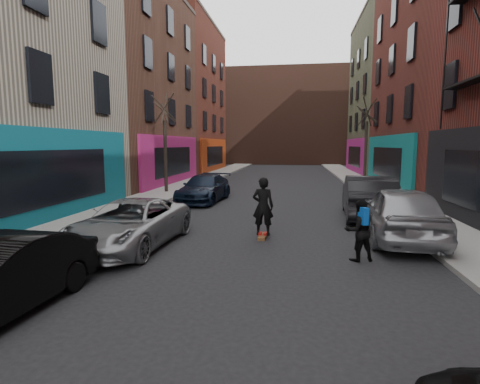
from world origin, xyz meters
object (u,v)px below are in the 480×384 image
(parked_left_end, at_px, (204,188))
(skateboarder, at_px, (263,206))
(parked_right_end, at_px, (368,197))
(parked_left_far, at_px, (130,224))
(skateboard, at_px, (263,236))
(tree_left_far, at_px, (165,136))
(parked_right_far, at_px, (401,213))
(tree_right_far, at_px, (366,135))
(pedestrian, at_px, (359,230))

(parked_left_end, bearing_deg, skateboarder, -58.76)
(parked_right_end, xyz_separation_m, skateboarder, (-3.83, -3.88, 0.16))
(parked_left_far, bearing_deg, skateboard, 25.85)
(tree_left_far, xyz_separation_m, skateboard, (6.64, -9.82, -3.33))
(tree_left_far, relative_size, parked_left_end, 1.39)
(parked_left_end, relative_size, parked_right_far, 0.95)
(tree_left_far, relative_size, parked_left_far, 1.35)
(parked_left_end, distance_m, parked_right_far, 10.27)
(parked_right_end, distance_m, skateboard, 5.51)
(parked_right_end, bearing_deg, tree_right_far, -94.79)
(tree_left_far, bearing_deg, parked_left_far, -75.24)
(tree_left_far, distance_m, skateboarder, 12.09)
(parked_right_end, distance_m, pedestrian, 5.95)
(parked_left_far, bearing_deg, parked_right_far, 16.79)
(parked_right_end, bearing_deg, tree_left_far, -25.16)
(tree_right_far, bearing_deg, skateboarder, -110.02)
(parked_left_far, distance_m, parked_right_far, 8.05)
(tree_left_far, distance_m, parked_right_end, 12.30)
(tree_left_far, height_order, parked_right_end, tree_left_far)
(skateboard, relative_size, skateboarder, 0.44)
(tree_right_far, xyz_separation_m, parked_right_far, (-1.60, -15.41, -2.69))
(parked_left_far, height_order, skateboard, parked_left_far)
(parked_left_end, height_order, parked_right_far, parked_right_far)
(parked_right_far, height_order, pedestrian, parked_right_far)
(skateboard, bearing_deg, parked_right_far, 8.35)
(parked_left_far, xyz_separation_m, parked_right_end, (7.47, 5.45, 0.18))
(tree_left_far, xyz_separation_m, parked_left_far, (3.00, -11.38, -2.71))
(parked_right_far, height_order, skateboarder, skateboarder)
(tree_left_far, bearing_deg, tree_right_far, 25.82)
(parked_left_end, bearing_deg, parked_right_far, -36.47)
(skateboard, bearing_deg, parked_left_end, 119.83)
(parked_left_far, bearing_deg, parked_right_end, 38.65)
(parked_right_far, bearing_deg, parked_left_end, -36.49)
(pedestrian, bearing_deg, parked_left_far, -23.19)
(tree_left_far, bearing_deg, parked_right_end, -29.56)
(parked_right_far, distance_m, skateboard, 4.26)
(parked_left_end, bearing_deg, pedestrian, -51.40)
(skateboard, xyz_separation_m, pedestrian, (2.57, -1.93, 0.73))
(parked_right_far, bearing_deg, parked_right_end, -80.48)
(tree_left_far, xyz_separation_m, parked_right_far, (10.80, -9.41, -2.54))
(tree_left_far, height_order, parked_right_far, tree_left_far)
(parked_right_end, bearing_deg, pedestrian, 82.09)
(parked_left_far, distance_m, pedestrian, 6.21)
(tree_right_far, xyz_separation_m, parked_left_end, (-9.40, -8.73, -2.85))
(skateboarder, bearing_deg, tree_right_far, -107.34)
(parked_left_far, bearing_deg, tree_right_far, 64.15)
(parked_left_end, relative_size, parked_right_end, 0.92)
(parked_right_far, bearing_deg, skateboard, 9.74)
(parked_right_far, relative_size, pedestrian, 3.22)
(parked_right_end, bearing_deg, skateboard, 49.75)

